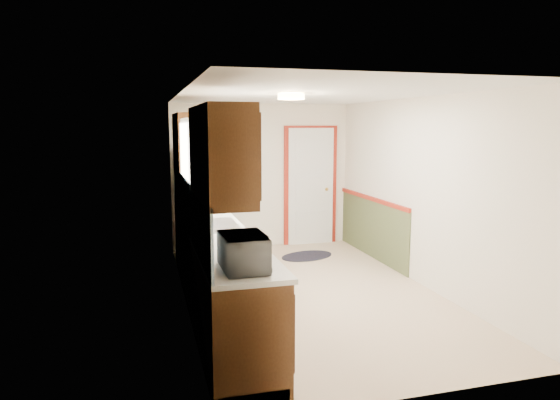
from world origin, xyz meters
TOP-DOWN VIEW (x-y plane):
  - room_shell at (0.00, 0.00)m, footprint 3.20×5.20m
  - kitchen_run at (-1.24, -0.29)m, footprint 0.63×4.00m
  - back_wall_trim at (0.99, 2.21)m, footprint 1.12×2.30m
  - ceiling_fixture at (-0.30, -0.20)m, footprint 0.30×0.30m
  - microwave at (-1.20, -1.95)m, footprint 0.29×0.50m
  - refrigerator at (-1.02, 2.05)m, footprint 0.80×0.76m
  - rug at (0.52, 1.63)m, footprint 1.01×0.81m
  - cooktop at (-1.19, 0.83)m, footprint 0.50×0.60m

SIDE VIEW (x-z plane):
  - rug at x=0.52m, z-range 0.00..0.01m
  - kitchen_run at x=-1.24m, z-range -0.29..1.91m
  - refrigerator at x=-1.02m, z-range 0.00..1.72m
  - back_wall_trim at x=0.99m, z-range -0.15..1.93m
  - cooktop at x=-1.19m, z-range 0.94..0.96m
  - microwave at x=-1.20m, z-range 0.94..1.28m
  - room_shell at x=0.00m, z-range -0.06..2.46m
  - ceiling_fixture at x=-0.30m, z-range 2.33..2.39m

